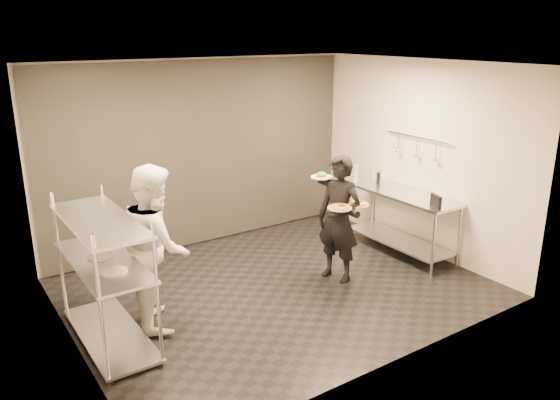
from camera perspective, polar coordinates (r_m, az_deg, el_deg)
room_shell at (r=7.58m, az=-5.27°, el=3.74°), size 5.00×4.00×2.80m
pass_rack at (r=5.97m, az=-17.84°, el=-7.31°), size 0.60×1.60×1.50m
prep_counter at (r=8.19m, az=12.49°, el=-1.20°), size 0.60×1.80×0.92m
utensil_rail at (r=8.13m, az=14.13°, el=5.28°), size 0.07×1.20×0.31m
waiter at (r=7.10m, az=6.19°, el=-1.98°), size 0.57×0.70×1.67m
chef at (r=6.15m, az=-12.83°, el=-4.68°), size 0.91×1.04×1.83m
pizza_plate_near at (r=6.79m, az=6.27°, el=-0.75°), size 0.30×0.30×0.05m
pizza_plate_far at (r=6.98m, az=8.11°, el=-0.41°), size 0.29×0.29×0.05m
salad_plate at (r=7.07m, az=4.36°, el=2.56°), size 0.28×0.28×0.07m
pos_monitor at (r=7.54m, az=15.97°, el=-0.08°), size 0.12×0.23×0.16m
bottle_green at (r=8.49m, az=7.93°, el=2.75°), size 0.08×0.08×0.27m
bottle_clear at (r=8.71m, az=9.81°, el=2.77°), size 0.06×0.06×0.20m
bottle_dark at (r=8.43m, az=10.24°, el=2.23°), size 0.06×0.06×0.19m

